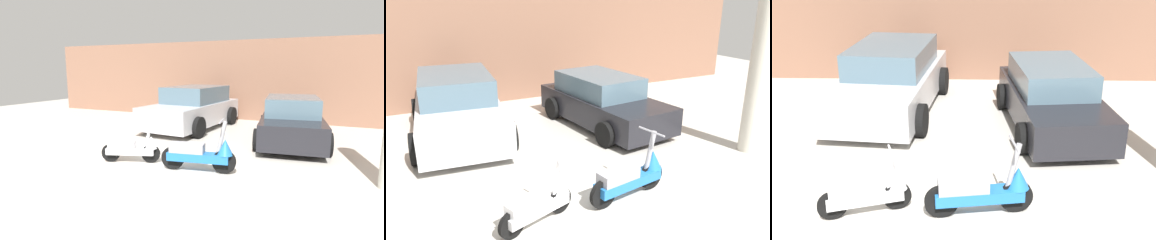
# 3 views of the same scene
# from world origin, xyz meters

# --- Properties ---
(wall_back) EXTENTS (19.60, 0.12, 3.30)m
(wall_back) POSITION_xyz_m (0.00, 7.63, 1.65)
(wall_back) COLOR #845B47
(wall_back) RESTS_ON ground_plane
(scooter_front_left) EXTENTS (1.30, 0.67, 0.94)m
(scooter_front_left) POSITION_xyz_m (-0.83, 0.77, 0.34)
(scooter_front_left) COLOR black
(scooter_front_left) RESTS_ON ground_plane
(scooter_front_right) EXTENTS (1.58, 0.61, 1.11)m
(scooter_front_right) POSITION_xyz_m (0.83, 0.80, 0.39)
(scooter_front_right) COLOR black
(scooter_front_right) RESTS_ON ground_plane
(car_rear_left) EXTENTS (2.44, 4.56, 1.49)m
(car_rear_left) POSITION_xyz_m (-1.23, 5.14, 0.72)
(car_rear_left) COLOR #B7B7BC
(car_rear_left) RESTS_ON ground_plane
(car_rear_center) EXTENTS (2.20, 4.03, 1.32)m
(car_rear_center) POSITION_xyz_m (2.27, 4.23, 0.63)
(car_rear_center) COLOR black
(car_rear_center) RESTS_ON ground_plane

